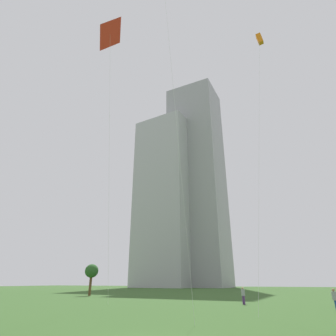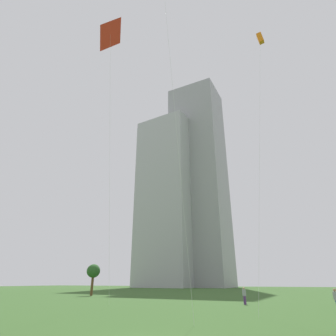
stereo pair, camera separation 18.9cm
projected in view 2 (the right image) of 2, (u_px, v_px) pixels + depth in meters
The scene contains 7 objects.
person_standing_0 at pixel (244, 294), 28.71m from camera, with size 0.37×0.37×1.65m.
person_standing_2 at pixel (336, 298), 21.69m from camera, with size 0.37×0.37×1.66m.
kite_flying_2 at pixel (260, 39), 34.34m from camera, with size 3.29×7.22×30.92m.
kite_flying_3 at pixel (110, 36), 28.69m from camera, with size 5.23×10.13×26.96m.
park_tree_0 at pixel (93, 272), 47.72m from camera, with size 2.25×2.25×4.98m.
distant_highrise_0 at pixel (199, 178), 128.66m from camera, with size 22.63×18.89×93.50m, color #939399.
distant_highrise_1 at pixel (171, 199), 126.29m from camera, with size 23.81×24.61×74.11m, color #A8A8AD.
Camera 2 is at (5.64, -10.19, 2.15)m, focal length 29.65 mm.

